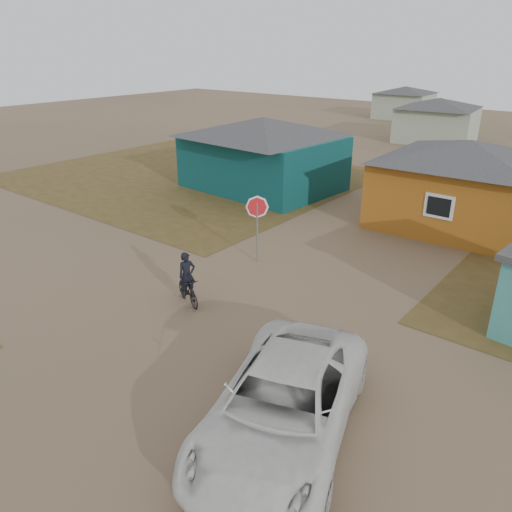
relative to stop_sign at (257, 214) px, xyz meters
The scene contains 9 objects.
ground 5.77m from the stop_sign, 66.51° to the right, with size 120.00×120.00×0.00m, color brown.
grass_nw 14.41m from the stop_sign, 145.91° to the left, with size 20.00×18.00×0.00m, color brown.
house_teal 10.60m from the stop_sign, 126.65° to the left, with size 8.93×7.08×4.00m.
house_yellow 10.14m from the stop_sign, 62.59° to the left, with size 7.72×6.76×3.90m.
house_pale_west 29.26m from the stop_sign, 97.52° to the left, with size 7.04×6.15×3.60m.
house_pale_north 42.68m from the stop_sign, 106.09° to the left, with size 6.28×5.81×3.40m.
stop_sign is the anchor object (origin of this frame).
cyclist 4.20m from the stop_sign, 85.39° to the right, with size 1.59×0.98×1.75m.
vehicle 9.35m from the stop_sign, 48.30° to the right, with size 2.74×5.94×1.65m, color silver.
Camera 1 is at (8.73, -8.79, 7.76)m, focal length 35.00 mm.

